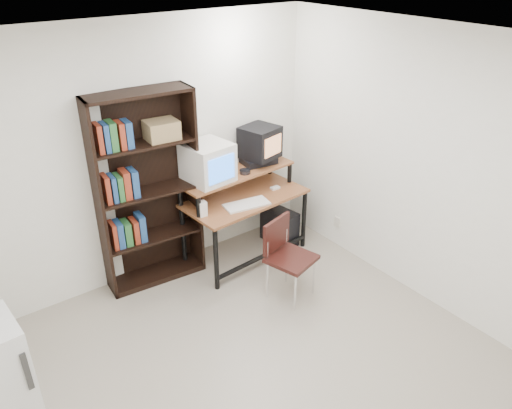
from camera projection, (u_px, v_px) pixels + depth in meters
floor at (260, 384)px, 4.01m from camera, size 4.00×4.00×0.01m
ceiling at (261, 52)px, 2.80m from camera, size 4.00×4.00×0.01m
back_wall at (136, 158)px, 4.83m from camera, size 4.00×0.01×2.60m
right_wall at (438, 175)px, 4.47m from camera, size 0.01×4.00×2.60m
computer_desk at (244, 199)px, 5.37m from camera, size 1.37×0.76×0.98m
crt_monitor at (208, 163)px, 5.04m from camera, size 0.48×0.49×0.41m
vcr at (258, 161)px, 5.52m from camera, size 0.39×0.31×0.08m
crt_tv at (260, 142)px, 5.43m from camera, size 0.44×0.44×0.35m
cd_spindle at (245, 172)px, 5.28m from camera, size 0.15×0.15×0.05m
keyboard at (247, 205)px, 5.17m from camera, size 0.50×0.28×0.03m
mousepad at (275, 190)px, 5.51m from camera, size 0.24×0.21×0.01m
mouse at (275, 188)px, 5.51m from camera, size 0.10×0.07×0.03m
desk_speaker at (202, 209)px, 4.94m from camera, size 0.08×0.08×0.17m
pc_tower at (280, 226)px, 5.83m from camera, size 0.27×0.48×0.42m
school_chair at (286, 251)px, 4.83m from camera, size 0.50×0.50×0.82m
bookshelf at (146, 190)px, 4.87m from camera, size 1.02×0.41×1.99m
wall_outlet at (337, 222)px, 5.74m from camera, size 0.02×0.08×0.12m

